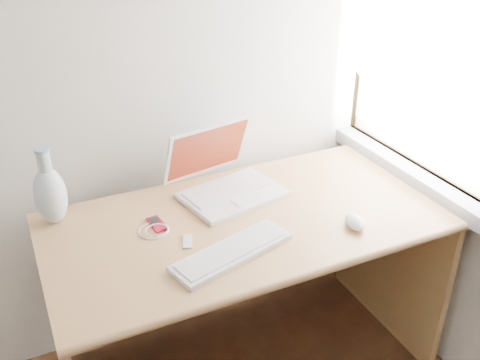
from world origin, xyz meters
name	(u,v)px	position (x,y,z in m)	size (l,w,h in m)	color
window	(432,55)	(1.72, 1.30, 1.28)	(0.11, 0.99, 1.10)	white
desk	(238,254)	(0.95, 1.38, 0.55)	(1.46, 0.73, 0.77)	tan
laptop	(227,178)	(0.96, 1.50, 0.83)	(0.42, 0.38, 0.25)	white
external_keyboard	(232,252)	(0.80, 1.11, 0.78)	(0.45, 0.24, 0.02)	white
mouse	(355,222)	(1.26, 1.08, 0.79)	(0.07, 0.11, 0.04)	white
ipod	(157,224)	(0.63, 1.38, 0.78)	(0.06, 0.11, 0.01)	#AD0C27
cable_coil	(154,231)	(0.61, 1.35, 0.78)	(0.11, 0.11, 0.01)	white
remote	(187,241)	(0.69, 1.24, 0.78)	(0.03, 0.08, 0.01)	white
vase	(50,193)	(0.31, 1.56, 0.89)	(0.11, 0.11, 0.29)	white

